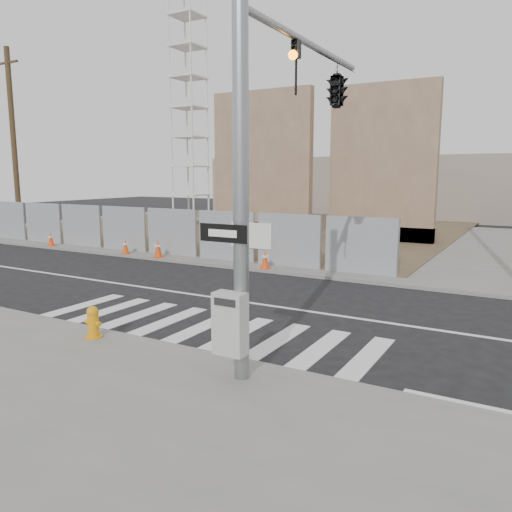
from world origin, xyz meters
The scene contains 13 objects.
ground centered at (0.00, 0.00, 0.00)m, with size 100.00×100.00×0.00m, color black.
sidewalk_far centered at (0.00, 14.00, 0.06)m, with size 50.00×20.00×0.12m, color slate.
signal_pole centered at (2.49, -2.05, 4.78)m, with size 0.96×5.87×7.00m.
chain_link_fence centered at (-10.00, 5.00, 1.12)m, with size 24.60×0.04×2.00m, color gray.
concrete_wall_left centered at (-7.00, 13.08, 3.38)m, with size 6.00×1.30×8.00m.
concrete_wall_right centered at (-0.50, 14.08, 3.38)m, with size 5.50×1.30×8.00m.
crane_tower centered at (-15.00, 17.00, 9.02)m, with size 2.60×2.60×18.15m.
utility_pole_left centered at (-18.00, 5.50, 5.20)m, with size 1.60×0.28×10.00m.
fire_hydrant centered at (-1.37, -4.55, 0.46)m, with size 0.42×0.37×0.69m.
traffic_cone_a centered at (-13.88, 4.22, 0.45)m, with size 0.44×0.44×0.67m.
traffic_cone_b centered at (-8.97, 4.22, 0.44)m, with size 0.43×0.43×0.67m.
traffic_cone_c centered at (-7.10, 4.22, 0.49)m, with size 0.49×0.49×0.75m.
traffic_cone_d centered at (-1.98, 4.22, 0.46)m, with size 0.42×0.42×0.69m.
Camera 1 is at (6.74, -11.75, 3.58)m, focal length 35.00 mm.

